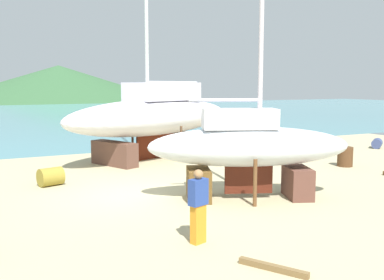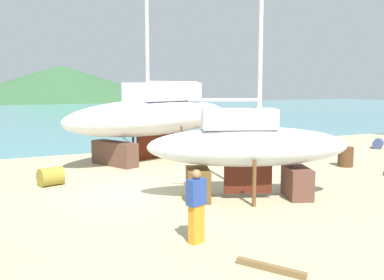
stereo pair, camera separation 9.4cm
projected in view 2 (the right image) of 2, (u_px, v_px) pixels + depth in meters
ground_plane at (150, 205)px, 13.23m from camera, size 43.79×43.79×0.00m
sea_water at (18, 116)px, 50.49m from camera, size 168.53×62.16×0.01m
headland_hill at (62, 95)px, 154.55m from camera, size 134.40×134.40×21.03m
sailboat_mid_port at (248, 147)px, 13.78m from camera, size 6.58×4.00×11.26m
sailboat_far_slipway at (156, 115)px, 21.57m from camera, size 10.99×6.99×17.47m
worker at (196, 205)px, 9.93m from camera, size 0.49×0.37×1.73m
barrel_tar_black at (378, 144)px, 25.04m from camera, size 0.98×0.92×0.56m
barrel_blue_faded at (51, 177)px, 15.76m from camera, size 0.96×0.85×0.66m
barrel_tipped_center at (346, 157)px, 19.45m from camera, size 0.91×0.91×0.87m
timber_plank_near at (270, 268)px, 8.53m from camera, size 0.83×1.31×0.12m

